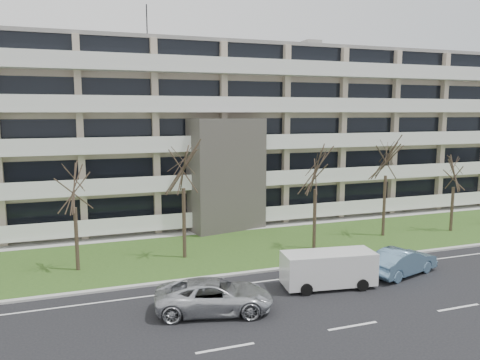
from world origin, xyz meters
name	(u,v)px	position (x,y,z in m)	size (l,w,h in m)	color
ground	(353,326)	(0.00, 0.00, 0.00)	(160.00, 160.00, 0.00)	black
grass_verge	(251,247)	(0.00, 13.00, 0.03)	(90.00, 10.00, 0.06)	#294C19
curb	(280,269)	(0.00, 8.00, 0.06)	(90.00, 0.35, 0.12)	#B2B2AD
sidewalk	(227,229)	(0.00, 18.50, 0.04)	(90.00, 2.00, 0.08)	#B2B2AD
lane_edge_line	(290,278)	(0.00, 6.50, 0.01)	(90.00, 0.12, 0.01)	white
apartment_building	(204,133)	(-0.01, 25.32, 7.61)	(60.50, 15.10, 18.75)	#B2A58A
silver_pickup	(214,296)	(-5.42, 3.55, 0.78)	(2.59, 5.63, 1.56)	#B9BBC1
blue_sedan	(402,261)	(6.48, 4.88, 0.79)	(1.67, 4.80, 1.58)	#6D98BD
white_van	(330,266)	(1.43, 4.57, 1.17)	(5.24, 2.59, 1.95)	silver
tree_2	(74,182)	(-11.57, 11.90, 5.40)	(3.48, 3.48, 6.96)	#382B21
tree_3	(183,160)	(-4.94, 12.19, 6.46)	(4.15, 4.15, 8.30)	#382B21
tree_4	(316,165)	(4.10, 11.27, 5.88)	(3.78, 3.78, 7.57)	#382B21
tree_5	(387,151)	(10.75, 12.51, 6.56)	(4.22, 4.22, 8.43)	#382B21
tree_6	(455,170)	(16.81, 11.94, 4.99)	(3.21, 3.21, 6.43)	#382B21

